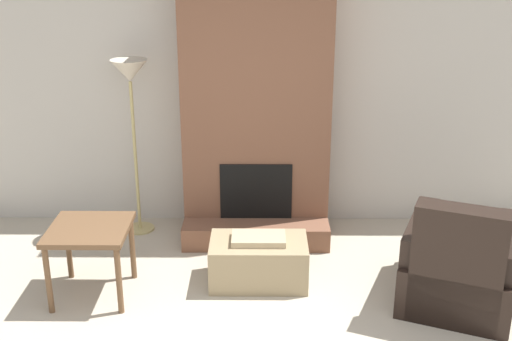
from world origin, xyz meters
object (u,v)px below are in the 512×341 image
at_px(armchair, 459,269).
at_px(side_table, 90,237).
at_px(floor_lamp_left, 130,85).
at_px(ottoman, 259,261).

bearing_deg(armchair, side_table, 20.15).
relative_size(side_table, floor_lamp_left, 0.37).
relative_size(armchair, side_table, 2.03).
bearing_deg(armchair, floor_lamp_left, -3.56).
bearing_deg(floor_lamp_left, side_table, -97.02).
xyz_separation_m(ottoman, floor_lamp_left, (-1.13, 0.97, 1.21)).
distance_m(side_table, floor_lamp_left, 1.49).
bearing_deg(floor_lamp_left, armchair, -25.55).
distance_m(ottoman, side_table, 1.33).
distance_m(armchair, side_table, 2.80).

